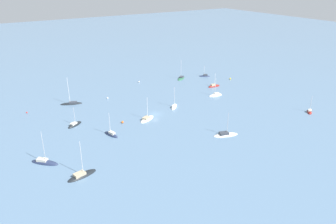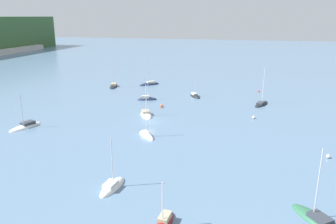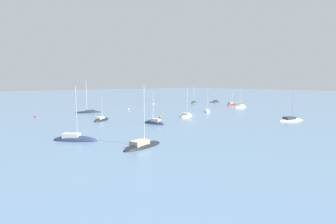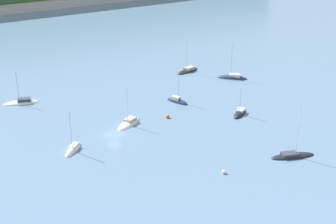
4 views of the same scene
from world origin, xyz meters
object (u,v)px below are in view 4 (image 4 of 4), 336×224
Objects in this scene: sailboat_7 at (73,150)px; sailboat_6 at (129,124)px; sailboat_1 at (188,71)px; sailboat_8 at (292,156)px; sailboat_2 at (177,102)px; sailboat_12 at (240,114)px; sailboat_3 at (232,78)px; sailboat_4 at (22,103)px; mooring_buoy_3 at (168,116)px; mooring_buoy_2 at (224,172)px.

sailboat_6 is at bearing 154.30° from sailboat_7.
sailboat_1 is 54.47m from sailboat_8.
sailboat_2 is 34.97m from sailboat_8.
sailboat_2 is 16.05m from sailboat_12.
sailboat_6 is (-38.91, -10.73, -0.00)m from sailboat_3.
sailboat_2 is at bearing 35.68° from sailboat_1.
sailboat_6 is at bearing 22.63° from sailboat_1.
sailboat_6 is 1.23× the size of sailboat_12.
sailboat_12 is (39.69, -34.35, -0.04)m from sailboat_4.
sailboat_8 is (-20.24, -40.91, -0.01)m from sailboat_3.
sailboat_8 is (34.46, -55.18, -0.01)m from sailboat_4.
mooring_buoy_3 is (-15.01, 7.38, 0.34)m from sailboat_12.
sailboat_12 is at bearing 11.88° from sailboat_2.
sailboat_4 is 29.73m from sailboat_7.
mooring_buoy_2 is (-14.87, 2.40, 0.26)m from sailboat_8.
sailboat_1 is 1.15× the size of sailboat_7.
mooring_buoy_3 is at bearing 68.99° from sailboat_3.
sailboat_12 is at bearing 99.29° from sailboat_3.
sailboat_1 reaches higher than sailboat_6.
sailboat_12 is 8.88× the size of mooring_buoy_3.
sailboat_3 reaches higher than mooring_buoy_3.
sailboat_12 reaches higher than mooring_buoy_3.
sailboat_4 is 12.32× the size of mooring_buoy_2.
sailboat_2 is 0.96× the size of sailboat_6.
sailboat_3 reaches higher than sailboat_7.
sailboat_4 is 1.18× the size of sailboat_12.
sailboat_7 is (-47.16, -27.31, -0.05)m from sailboat_1.
sailboat_3 is at bearing 87.68° from sailboat_2.
sailboat_2 is 16.78m from sailboat_6.
sailboat_12 is at bearing 130.92° from sailboat_6.
sailboat_3 is 32.59m from mooring_buoy_3.
sailboat_2 is at bearing 60.91° from sailboat_3.
sailboat_7 is (-15.03, -4.72, -0.04)m from sailboat_6.
sailboat_3 is 1.23× the size of sailboat_4.
mooring_buoy_3 is at bearing -56.77° from sailboat_12.
sailboat_4 is at bearing 143.14° from sailboat_8.
sailboat_12 is 27.28m from mooring_buoy_2.
sailboat_6 is at bearing 97.78° from mooring_buoy_2.
sailboat_2 reaches higher than mooring_buoy_2.
sailboat_6 is at bearing 142.89° from sailboat_8.
sailboat_1 is 57.80m from mooring_buoy_2.
mooring_buoy_3 is at bearing 130.26° from sailboat_8.
sailboat_7 reaches higher than sailboat_12.
sailboat_3 is 1.17× the size of sailboat_6.
sailboat_7 is 24.08m from mooring_buoy_3.
sailboat_1 is 1.22× the size of sailboat_4.
sailboat_1 is at bearing 96.84° from sailboat_8.
sailboat_1 is 39.28m from sailboat_6.
sailboat_4 is 29.57m from sailboat_6.
sailboat_3 is at bearing -176.36° from sailboat_4.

